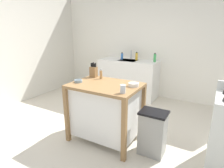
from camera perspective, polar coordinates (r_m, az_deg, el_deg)
ground_plane at (r=3.20m, az=-4.75°, el=-15.43°), size 5.86×5.86×0.00m
wall_back at (r=4.86m, az=11.02°, el=11.72°), size 4.86×0.10×2.60m
wall_left at (r=5.07m, az=-22.91°, el=10.92°), size 0.10×2.97×2.60m
kitchen_island at (r=2.91m, az=-1.95°, el=-7.54°), size 1.01×0.73×0.90m
knife_block at (r=3.17m, az=-5.55°, el=3.75°), size 0.11×0.09×0.25m
bowl_stoneware_deep at (r=2.68m, az=6.51°, el=-0.15°), size 0.15×0.15×0.05m
bowl_ceramic_wide at (r=2.90m, az=-10.06°, el=0.91°), size 0.12×0.12×0.04m
drinking_cup at (r=2.39m, az=3.28°, el=-1.50°), size 0.07×0.07×0.11m
pepper_grinder at (r=3.05m, az=-3.33°, el=2.96°), size 0.04×0.04×0.16m
trash_bin at (r=2.73m, az=12.08°, el=-14.10°), size 0.36×0.28×0.63m
sink_counter at (r=4.82m, az=4.88°, el=1.80°), size 1.44×0.60×0.92m
sink_faucet at (r=4.83m, az=5.75°, el=8.68°), size 0.02×0.02×0.22m
bottle_spray_cleaner at (r=4.78m, az=3.02°, el=8.30°), size 0.06×0.06×0.18m
bottle_dish_soap at (r=4.54m, az=12.73°, el=7.68°), size 0.06×0.06×0.21m
bottle_hand_soap at (r=4.71m, az=7.37°, el=8.21°), size 0.06×0.06×0.20m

